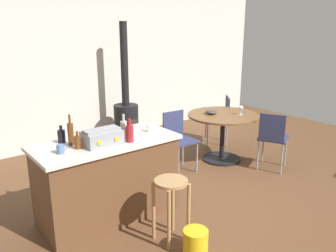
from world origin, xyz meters
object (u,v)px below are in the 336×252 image
Objects in this scene: toolbox at (102,137)px; wine_glass at (241,108)px; bottle_2 at (78,142)px; cup_1 at (61,149)px; dining_table at (223,125)px; bottle_3 at (124,130)px; folding_chair_left at (178,136)px; bottle_0 at (61,136)px; serving_bowl at (211,112)px; wood_stove at (126,115)px; bottle_4 at (130,133)px; folding_chair_near at (273,136)px; bottle_1 at (71,133)px; wooden_stool at (171,197)px; plastic_bucket at (195,242)px; folding_chair_far at (220,116)px; cup_2 at (113,132)px; cup_0 at (150,128)px; kitchen_island at (108,179)px.

toolbox reaches higher than wine_glass.
cup_1 is (-0.18, -0.02, -0.03)m from bottle_2.
bottle_3 reaches higher than dining_table.
folding_chair_left is 1.48m from bottle_3.
bottle_0 reaches higher than serving_bowl.
bottle_4 is (-1.32, -2.25, 0.47)m from wood_stove.
bottle_1 reaches higher than folding_chair_near.
cup_1 is at bearing 137.91° from wooden_stool.
serving_bowl is 0.73× the size of plastic_bucket.
bottle_0 is (-1.83, -0.31, 0.45)m from folding_chair_left.
cup_2 reaches higher than folding_chair_far.
folding_chair_left is 1.71m from toolbox.
wooden_stool is at bearing -82.29° from bottle_4.
toolbox reaches higher than folding_chair_left.
wooden_stool is at bearing -111.18° from cup_0.
wooden_stool is 5.59× the size of cup_0.
bottle_4 is 2.32m from wine_glass.
cup_1 is at bearing -177.33° from cup_0.
cup_2 is 0.59× the size of serving_bowl.
cup_1 reaches higher than folding_chair_left.
bottle_2 is 0.89m from cup_0.
cup_2 is at bearing -124.68° from wood_stove.
cup_0 is 0.65× the size of serving_bowl.
serving_bowl is (1.94, 0.63, -0.22)m from bottle_3.
dining_table is 10.40× the size of cup_2.
bottle_3 reaches higher than plastic_bucket.
cup_0 is (0.55, -0.03, 0.49)m from kitchen_island.
bottle_3 is (-2.35, 0.24, 0.48)m from folding_chair_near.
bottle_3 is 0.11m from bottle_4.
toolbox is 0.30m from cup_2.
plastic_bucket is at bearing -142.21° from dining_table.
plastic_bucket is (0.30, -1.10, -0.33)m from kitchen_island.
bottle_0 is 1.60× the size of cup_0.
plastic_bucket is at bearing -140.21° from folding_chair_far.
folding_chair_left is 1.93m from bottle_2.
bottle_1 is at bearing 91.63° from bottle_2.
bottle_2 is at bearing -162.23° from cup_2.
cup_0 is at bearing 5.33° from toolbox.
folding_chair_near is 2.94m from bottle_1.
cup_0 reaches higher than folding_chair_left.
folding_chair_left is 1.90m from bottle_1.
wooden_stool is 0.30× the size of wood_stove.
bottle_2 is at bearing -169.78° from dining_table.
bottle_0 is 2.54m from serving_bowl.
folding_chair_far is 8.13× the size of cup_2.
wood_stove is 19.80× the size of cup_1.
cup_2 is (-0.04, 0.18, -0.06)m from bottle_3.
cup_1 is (-2.02, -2.14, 0.41)m from wood_stove.
bottle_3 is 2.31m from wine_glass.
bottle_1 is 0.49m from cup_2.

